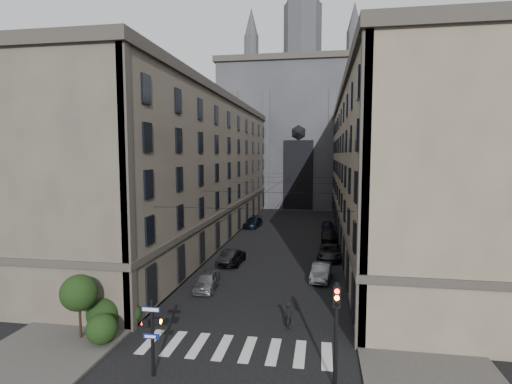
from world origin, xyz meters
The scene contains 19 objects.
sidewalk_left centered at (-10.50, 36.00, 0.07)m, with size 7.00×80.00×0.15m, color #383533.
sidewalk_right centered at (10.50, 36.00, 0.07)m, with size 7.00×80.00×0.15m, color #383533.
zebra_crossing centered at (0.00, 5.00, 0.01)m, with size 11.00×3.20×0.01m, color beige.
building_left centered at (-13.44, 36.00, 9.34)m, with size 13.60×60.60×18.85m.
building_right centered at (13.44, 36.00, 9.34)m, with size 13.60×60.60×18.85m.
gothic_tower centered at (0.00, 74.96, 17.80)m, with size 35.00×23.00×58.00m.
pedestrian_signal_left centered at (-3.51, 1.50, 2.32)m, with size 1.02×0.38×4.00m.
traffic_light_right centered at (5.60, 1.92, 3.29)m, with size 0.34×0.50×5.20m.
shrub_cluster centered at (-8.72, 5.01, 1.80)m, with size 3.90×4.40×3.90m.
tram_wires centered at (0.00, 35.63, 7.25)m, with size 14.00×60.00×0.43m.
car_left_near centered at (-4.52, 14.54, 0.73)m, with size 1.72×4.27×1.45m, color slate.
car_left_midnear centered at (-4.45, 22.33, 0.69)m, with size 1.47×4.21×1.39m, color black.
car_left_midfar centered at (-4.20, 22.30, 0.64)m, with size 2.12×4.60×1.28m, color black.
car_left_far centered at (-5.59, 43.08, 0.75)m, with size 2.10×5.15×1.50m, color black.
car_right_near centered at (4.86, 18.66, 0.74)m, with size 1.57×4.49×1.48m, color slate.
car_right_midnear centered at (5.80, 26.19, 0.76)m, with size 2.53×5.48×1.52m, color black.
car_right_midfar centered at (5.90, 34.86, 0.80)m, with size 2.23×5.49×1.59m, color black.
car_right_far centered at (5.83, 42.27, 0.71)m, with size 1.67×4.16×1.42m, color black.
pedestrian centered at (2.87, 8.00, 0.90)m, with size 0.65×0.43×1.80m, color black.
Camera 1 is at (4.85, -16.72, 11.27)m, focal length 28.00 mm.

